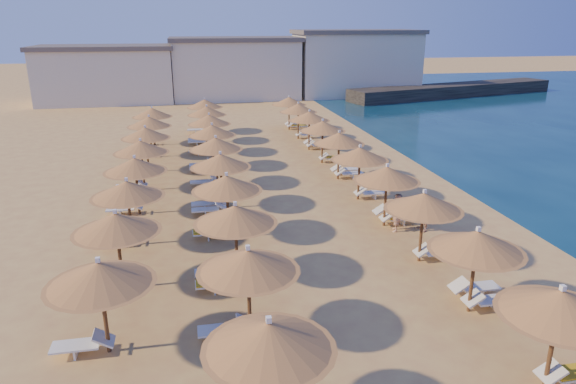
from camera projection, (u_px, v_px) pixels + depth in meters
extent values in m
plane|color=tan|center=(318.00, 250.00, 21.46)|extent=(220.00, 220.00, 0.00)
cube|color=black|center=(454.00, 90.00, 65.45)|extent=(30.02, 11.59, 1.50)
cube|color=beige|center=(107.00, 76.00, 59.94)|extent=(15.00, 8.00, 6.00)
cube|color=#59514C|center=(104.00, 47.00, 58.91)|extent=(15.60, 8.48, 0.50)
cube|color=beige|center=(235.00, 70.00, 63.02)|extent=(15.00, 8.00, 6.80)
cube|color=#59514C|center=(234.00, 39.00, 61.87)|extent=(15.60, 8.48, 0.50)
cube|color=beige|center=(355.00, 65.00, 65.77)|extent=(15.00, 8.00, 7.60)
cube|color=#59514C|center=(357.00, 32.00, 64.49)|extent=(15.60, 8.48, 0.50)
cylinder|color=brown|center=(552.00, 348.00, 13.04)|extent=(0.12, 0.12, 2.44)
cone|color=#92582A|center=(560.00, 303.00, 12.62)|extent=(2.84, 2.84, 0.67)
cone|color=#92582A|center=(558.00, 312.00, 12.71)|extent=(3.07, 3.07, 0.12)
cube|color=white|center=(563.00, 288.00, 12.49)|extent=(0.12, 0.12, 0.14)
cylinder|color=brown|center=(472.00, 278.00, 16.59)|extent=(0.12, 0.12, 2.44)
cone|color=#92582A|center=(477.00, 241.00, 16.17)|extent=(2.84, 2.84, 0.67)
cone|color=#92582A|center=(476.00, 249.00, 16.26)|extent=(3.07, 3.07, 0.12)
cube|color=white|center=(479.00, 229.00, 16.04)|extent=(0.12, 0.12, 0.14)
cylinder|color=brown|center=(421.00, 233.00, 20.14)|extent=(0.12, 0.12, 2.44)
cone|color=#92582A|center=(424.00, 201.00, 19.72)|extent=(2.84, 2.84, 0.67)
cone|color=#92582A|center=(423.00, 208.00, 19.81)|extent=(3.07, 3.07, 0.12)
cube|color=white|center=(425.00, 191.00, 19.60)|extent=(0.12, 0.12, 0.14)
cylinder|color=brown|center=(385.00, 201.00, 23.69)|extent=(0.12, 0.12, 2.44)
cone|color=#92582A|center=(387.00, 174.00, 23.28)|extent=(2.84, 2.84, 0.67)
cone|color=#92582A|center=(387.00, 180.00, 23.36)|extent=(3.07, 3.07, 0.12)
cube|color=white|center=(388.00, 165.00, 23.15)|extent=(0.12, 0.12, 0.14)
cylinder|color=brown|center=(359.00, 177.00, 27.24)|extent=(0.12, 0.12, 2.44)
cone|color=#92582A|center=(360.00, 154.00, 26.83)|extent=(2.84, 2.84, 0.67)
cone|color=#92582A|center=(360.00, 159.00, 26.92)|extent=(3.07, 3.07, 0.12)
cube|color=white|center=(360.00, 146.00, 26.70)|extent=(0.12, 0.12, 0.14)
cylinder|color=brown|center=(338.00, 159.00, 30.79)|extent=(0.12, 0.12, 2.44)
cone|color=#92582A|center=(339.00, 138.00, 30.38)|extent=(2.84, 2.84, 0.67)
cone|color=#92582A|center=(339.00, 143.00, 30.47)|extent=(3.07, 3.07, 0.12)
cube|color=white|center=(339.00, 131.00, 30.25)|extent=(0.12, 0.12, 0.14)
cylinder|color=brown|center=(322.00, 145.00, 34.34)|extent=(0.12, 0.12, 2.44)
cone|color=#92582A|center=(323.00, 126.00, 33.93)|extent=(2.84, 2.84, 0.67)
cone|color=#92582A|center=(323.00, 130.00, 34.02)|extent=(3.07, 3.07, 0.12)
cube|color=white|center=(323.00, 120.00, 33.80)|extent=(0.12, 0.12, 0.14)
cylinder|color=brown|center=(309.00, 134.00, 37.90)|extent=(0.12, 0.12, 2.44)
cone|color=#92582A|center=(309.00, 116.00, 37.48)|extent=(2.84, 2.84, 0.67)
cone|color=#92582A|center=(309.00, 120.00, 37.57)|extent=(3.07, 3.07, 0.12)
cube|color=white|center=(309.00, 110.00, 37.35)|extent=(0.12, 0.12, 0.14)
cylinder|color=brown|center=(298.00, 124.00, 41.45)|extent=(0.12, 0.12, 2.44)
cone|color=#92582A|center=(298.00, 108.00, 41.03)|extent=(2.84, 2.84, 0.67)
cone|color=#92582A|center=(298.00, 111.00, 41.12)|extent=(3.07, 3.07, 0.12)
cube|color=white|center=(298.00, 103.00, 40.90)|extent=(0.12, 0.12, 0.14)
cylinder|color=brown|center=(289.00, 116.00, 45.00)|extent=(0.12, 0.12, 2.44)
cone|color=#92582A|center=(289.00, 101.00, 44.58)|extent=(2.84, 2.84, 0.67)
cone|color=#92582A|center=(289.00, 104.00, 44.67)|extent=(3.07, 3.07, 0.12)
cube|color=white|center=(289.00, 96.00, 44.46)|extent=(0.12, 0.12, 0.14)
cone|color=#92582A|center=(269.00, 336.00, 11.29)|extent=(2.84, 2.84, 0.67)
cone|color=#92582A|center=(269.00, 346.00, 11.38)|extent=(3.07, 3.07, 0.12)
cube|color=white|center=(269.00, 320.00, 11.16)|extent=(0.12, 0.12, 0.14)
cylinder|color=brown|center=(249.00, 300.00, 15.26)|extent=(0.12, 0.12, 2.44)
cone|color=#92582A|center=(248.00, 260.00, 14.84)|extent=(2.84, 2.84, 0.67)
cone|color=#92582A|center=(248.00, 269.00, 14.93)|extent=(3.07, 3.07, 0.12)
cube|color=white|center=(248.00, 248.00, 14.72)|extent=(0.12, 0.12, 0.14)
cylinder|color=brown|center=(237.00, 248.00, 18.81)|extent=(0.12, 0.12, 2.44)
cone|color=#92582A|center=(235.00, 214.00, 18.40)|extent=(2.84, 2.84, 0.67)
cone|color=#92582A|center=(236.00, 221.00, 18.48)|extent=(3.07, 3.07, 0.12)
cube|color=white|center=(235.00, 204.00, 18.27)|extent=(0.12, 0.12, 0.14)
cylinder|color=brown|center=(228.00, 212.00, 22.36)|extent=(0.12, 0.12, 2.44)
cone|color=#92582A|center=(227.00, 183.00, 21.95)|extent=(2.84, 2.84, 0.67)
cone|color=#92582A|center=(227.00, 189.00, 22.04)|extent=(3.07, 3.07, 0.12)
cube|color=white|center=(226.00, 174.00, 21.82)|extent=(0.12, 0.12, 0.14)
cylinder|color=brown|center=(222.00, 186.00, 25.91)|extent=(0.12, 0.12, 2.44)
cone|color=#92582A|center=(220.00, 161.00, 25.50)|extent=(2.84, 2.84, 0.67)
cone|color=#92582A|center=(221.00, 166.00, 25.59)|extent=(3.07, 3.07, 0.12)
cube|color=white|center=(220.00, 153.00, 25.37)|extent=(0.12, 0.12, 0.14)
cylinder|color=brown|center=(217.00, 166.00, 29.46)|extent=(0.12, 0.12, 2.44)
cone|color=#92582A|center=(216.00, 143.00, 29.05)|extent=(2.84, 2.84, 0.67)
cone|color=#92582A|center=(216.00, 148.00, 29.14)|extent=(3.07, 3.07, 0.12)
cube|color=white|center=(215.00, 136.00, 28.92)|extent=(0.12, 0.12, 0.14)
cylinder|color=brown|center=(213.00, 150.00, 33.02)|extent=(0.12, 0.12, 2.44)
cone|color=#92582A|center=(212.00, 130.00, 32.60)|extent=(2.84, 2.84, 0.67)
cone|color=#92582A|center=(212.00, 134.00, 32.69)|extent=(3.07, 3.07, 0.12)
cube|color=white|center=(212.00, 124.00, 32.47)|extent=(0.12, 0.12, 0.14)
cylinder|color=brown|center=(210.00, 138.00, 36.57)|extent=(0.12, 0.12, 2.44)
cone|color=#92582A|center=(209.00, 119.00, 36.15)|extent=(2.84, 2.84, 0.67)
cone|color=#92582A|center=(209.00, 123.00, 36.24)|extent=(3.07, 3.07, 0.12)
cube|color=white|center=(209.00, 114.00, 36.03)|extent=(0.12, 0.12, 0.14)
cylinder|color=brown|center=(208.00, 127.00, 40.12)|extent=(0.12, 0.12, 2.44)
cone|color=#92582A|center=(207.00, 111.00, 39.71)|extent=(2.84, 2.84, 0.67)
cone|color=#92582A|center=(207.00, 114.00, 39.79)|extent=(3.07, 3.07, 0.12)
cube|color=white|center=(206.00, 105.00, 39.58)|extent=(0.12, 0.12, 0.14)
cylinder|color=brown|center=(205.00, 119.00, 43.67)|extent=(0.12, 0.12, 2.44)
cone|color=#92582A|center=(205.00, 103.00, 43.26)|extent=(2.84, 2.84, 0.67)
cone|color=#92582A|center=(205.00, 107.00, 43.34)|extent=(3.07, 3.07, 0.12)
cube|color=white|center=(204.00, 99.00, 43.13)|extent=(0.12, 0.12, 0.14)
cylinder|color=brown|center=(105.00, 315.00, 14.51)|extent=(0.12, 0.12, 2.44)
cone|color=#92582A|center=(99.00, 273.00, 14.09)|extent=(2.84, 2.84, 0.67)
cone|color=#92582A|center=(101.00, 282.00, 14.18)|extent=(3.07, 3.07, 0.12)
cube|color=white|center=(98.00, 260.00, 13.96)|extent=(0.12, 0.12, 0.14)
cylinder|color=brown|center=(120.00, 257.00, 18.06)|extent=(0.12, 0.12, 2.44)
cone|color=#92582A|center=(116.00, 223.00, 17.64)|extent=(2.84, 2.84, 0.67)
cone|color=#92582A|center=(117.00, 230.00, 17.73)|extent=(3.07, 3.07, 0.12)
cube|color=white|center=(115.00, 211.00, 17.52)|extent=(0.12, 0.12, 0.14)
cylinder|color=brown|center=(130.00, 218.00, 21.61)|extent=(0.12, 0.12, 2.44)
cone|color=#92582A|center=(127.00, 189.00, 21.20)|extent=(2.84, 2.84, 0.67)
cone|color=#92582A|center=(128.00, 195.00, 21.28)|extent=(3.07, 3.07, 0.12)
cube|color=white|center=(126.00, 179.00, 21.07)|extent=(0.12, 0.12, 0.14)
cylinder|color=brown|center=(137.00, 190.00, 25.16)|extent=(0.12, 0.12, 2.44)
cone|color=#92582A|center=(135.00, 165.00, 24.75)|extent=(2.84, 2.84, 0.67)
cone|color=#92582A|center=(135.00, 170.00, 24.83)|extent=(3.07, 3.07, 0.12)
cube|color=white|center=(134.00, 157.00, 24.62)|extent=(0.12, 0.12, 0.14)
cylinder|color=brown|center=(143.00, 169.00, 28.71)|extent=(0.12, 0.12, 2.44)
cone|color=#92582A|center=(141.00, 147.00, 28.30)|extent=(2.84, 2.84, 0.67)
cone|color=#92582A|center=(141.00, 152.00, 28.39)|extent=(3.07, 3.07, 0.12)
cube|color=white|center=(140.00, 140.00, 28.17)|extent=(0.12, 0.12, 0.14)
cylinder|color=brown|center=(147.00, 153.00, 32.26)|extent=(0.12, 0.12, 2.44)
cone|color=#92582A|center=(145.00, 133.00, 31.85)|extent=(2.84, 2.84, 0.67)
cone|color=#92582A|center=(146.00, 137.00, 31.94)|extent=(3.07, 3.07, 0.12)
cube|color=white|center=(145.00, 126.00, 31.72)|extent=(0.12, 0.12, 0.14)
cylinder|color=brown|center=(151.00, 140.00, 35.81)|extent=(0.12, 0.12, 2.44)
cone|color=#92582A|center=(149.00, 122.00, 35.40)|extent=(2.84, 2.84, 0.67)
cone|color=#92582A|center=(149.00, 126.00, 35.49)|extent=(3.07, 3.07, 0.12)
cube|color=white|center=(149.00, 116.00, 35.27)|extent=(0.12, 0.12, 0.14)
cylinder|color=brown|center=(154.00, 129.00, 39.37)|extent=(0.12, 0.12, 2.44)
cone|color=#92582A|center=(152.00, 112.00, 38.95)|extent=(2.84, 2.84, 0.67)
cone|color=#92582A|center=(152.00, 116.00, 39.04)|extent=(3.07, 3.07, 0.12)
cube|color=white|center=(152.00, 107.00, 38.82)|extent=(0.12, 0.12, 0.14)
cube|color=white|center=(576.00, 373.00, 13.48)|extent=(1.34, 0.62, 0.06)
cube|color=white|center=(575.00, 378.00, 13.53)|extent=(0.06, 0.55, 0.32)
cube|color=white|center=(551.00, 372.00, 13.30)|extent=(0.58, 0.62, 0.40)
cube|color=white|center=(494.00, 300.00, 17.04)|extent=(1.34, 0.62, 0.06)
cube|color=white|center=(493.00, 304.00, 17.09)|extent=(0.06, 0.55, 0.32)
cube|color=white|center=(473.00, 298.00, 16.85)|extent=(0.58, 0.62, 0.40)
cube|color=white|center=(479.00, 287.00, 17.87)|extent=(1.34, 0.62, 0.06)
cube|color=white|center=(479.00, 291.00, 17.92)|extent=(0.06, 0.55, 0.32)
cube|color=white|center=(459.00, 285.00, 17.69)|extent=(0.58, 0.62, 0.40)
cube|color=white|center=(220.00, 330.00, 15.38)|extent=(1.34, 0.62, 0.06)
cube|color=white|center=(220.00, 334.00, 15.43)|extent=(0.06, 0.55, 0.32)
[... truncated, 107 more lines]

